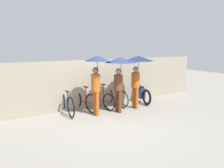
{
  "coord_description": "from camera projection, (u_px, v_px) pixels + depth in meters",
  "views": [
    {
      "loc": [
        -3.63,
        -5.76,
        2.43
      ],
      "look_at": [
        0.64,
        1.2,
        1.0
      ],
      "focal_mm": 35.0,
      "sensor_mm": 36.0,
      "label": 1
    }
  ],
  "objects": [
    {
      "name": "back_wall",
      "position": [
        88.0,
        84.0,
        8.63
      ],
      "size": [
        11.38,
        0.12,
        1.89
      ],
      "color": "gray",
      "rests_on": "ground"
    },
    {
      "name": "pedestrian_leading",
      "position": [
        97.0,
        71.0,
        7.41
      ],
      "size": [
        0.87,
        0.87,
        2.11
      ],
      "rotation": [
        0.0,
        0.0,
        3.18
      ],
      "color": "#B25619",
      "rests_on": "ground"
    },
    {
      "name": "parked_bicycle_2",
      "position": [
        101.0,
        99.0,
        8.58
      ],
      "size": [
        0.5,
        1.62,
        1.09
      ],
      "rotation": [
        0.0,
        0.0,
        1.77
      ],
      "color": "black",
      "rests_on": "ground"
    },
    {
      "name": "ground_plane",
      "position": [
        115.0,
        121.0,
        7.13
      ],
      "size": [
        30.0,
        30.0,
        0.0
      ],
      "primitive_type": "plane",
      "color": "gray"
    },
    {
      "name": "pedestrian_trailing",
      "position": [
        138.0,
        66.0,
        8.27
      ],
      "size": [
        1.16,
        1.16,
        2.06
      ],
      "rotation": [
        0.0,
        0.0,
        3.2
      ],
      "color": "#B25619",
      "rests_on": "ground"
    },
    {
      "name": "motorcycle",
      "position": [
        139.0,
        93.0,
        9.66
      ],
      "size": [
        0.64,
        2.0,
        0.9
      ],
      "rotation": [
        0.0,
        0.0,
        1.39
      ],
      "color": "black",
      "rests_on": "ground"
    },
    {
      "name": "parked_bicycle_1",
      "position": [
        83.0,
        101.0,
        8.3
      ],
      "size": [
        0.56,
        1.64,
        1.03
      ],
      "rotation": [
        0.0,
        0.0,
        1.81
      ],
      "color": "black",
      "rests_on": "ground"
    },
    {
      "name": "parked_bicycle_0",
      "position": [
        66.0,
        103.0,
        7.89
      ],
      "size": [
        0.44,
        1.81,
        1.11
      ],
      "rotation": [
        0.0,
        0.0,
        1.52
      ],
      "color": "black",
      "rests_on": "ground"
    },
    {
      "name": "parked_bicycle_3",
      "position": [
        115.0,
        96.0,
        8.99
      ],
      "size": [
        0.44,
        1.65,
        1.05
      ],
      "rotation": [
        0.0,
        0.0,
        1.7
      ],
      "color": "black",
      "rests_on": "ground"
    },
    {
      "name": "pedestrian_center",
      "position": [
        120.0,
        68.0,
        7.75
      ],
      "size": [
        1.14,
        1.14,
        2.04
      ],
      "rotation": [
        0.0,
        0.0,
        3.28
      ],
      "color": "brown",
      "rests_on": "ground"
    }
  ]
}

